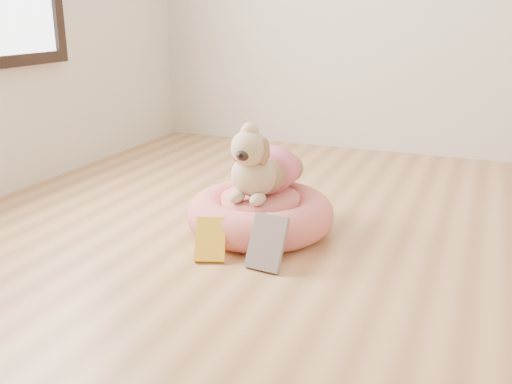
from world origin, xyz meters
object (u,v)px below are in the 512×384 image
at_px(book_yellow, 211,240).
at_px(book_white, 267,242).
at_px(pet_bed, 260,214).
at_px(dog, 262,155).

xyz_separation_m(book_yellow, book_white, (0.23, 0.01, 0.02)).
bearing_deg(pet_bed, book_yellow, -102.07).
relative_size(pet_bed, book_white, 3.03).
xyz_separation_m(pet_bed, dog, (-0.00, 0.03, 0.25)).
bearing_deg(book_white, dog, 120.25).
height_order(dog, book_white, dog).
distance_m(dog, book_yellow, 0.45).
relative_size(pet_bed, book_yellow, 3.63).
bearing_deg(pet_bed, dog, 96.28).
bearing_deg(book_yellow, dog, 59.34).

